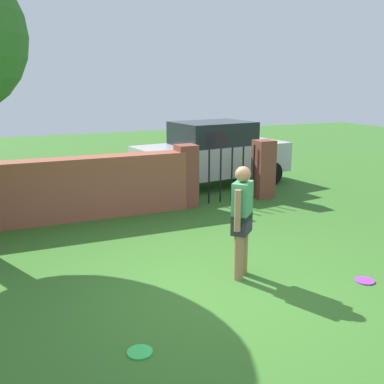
{
  "coord_description": "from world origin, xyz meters",
  "views": [
    {
      "loc": [
        -2.6,
        -4.93,
        2.73
      ],
      "look_at": [
        0.22,
        1.53,
        1.0
      ],
      "focal_mm": 41.73,
      "sensor_mm": 36.0,
      "label": 1
    }
  ],
  "objects_px": {
    "car": "(212,154)",
    "frisbee_green": "(140,352)",
    "person": "(242,217)",
    "frisbee_purple": "(365,281)"
  },
  "relations": [
    {
      "from": "car",
      "to": "frisbee_green",
      "type": "bearing_deg",
      "value": -129.23
    },
    {
      "from": "person",
      "to": "frisbee_green",
      "type": "height_order",
      "value": "person"
    },
    {
      "from": "frisbee_green",
      "to": "person",
      "type": "bearing_deg",
      "value": 33.13
    },
    {
      "from": "frisbee_purple",
      "to": "person",
      "type": "bearing_deg",
      "value": 150.46
    },
    {
      "from": "frisbee_purple",
      "to": "car",
      "type": "bearing_deg",
      "value": 83.5
    },
    {
      "from": "person",
      "to": "frisbee_purple",
      "type": "relative_size",
      "value": 6.0
    },
    {
      "from": "person",
      "to": "car",
      "type": "distance_m",
      "value": 5.97
    },
    {
      "from": "person",
      "to": "frisbee_purple",
      "type": "height_order",
      "value": "person"
    },
    {
      "from": "person",
      "to": "car",
      "type": "bearing_deg",
      "value": -156.66
    },
    {
      "from": "person",
      "to": "frisbee_purple",
      "type": "distance_m",
      "value": 1.96
    }
  ]
}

